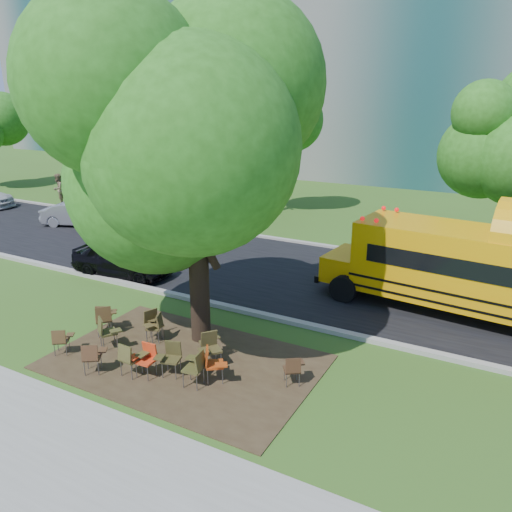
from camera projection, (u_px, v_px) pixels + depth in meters
The scene contains 32 objects.
ground at pixel (166, 346), 14.16m from camera, with size 160.00×160.00×0.00m, color #34561A.
sidewalk at pixel (10, 450), 9.97m from camera, with size 60.00×4.00×0.04m, color gray.
dirt_patch at pixel (184, 362), 13.28m from camera, with size 7.00×4.50×0.03m, color #382819.
asphalt_road at pixel (276, 271), 20.00m from camera, with size 80.00×8.00×0.04m, color black.
kerb_near at pixel (223, 306), 16.64m from camera, with size 80.00×0.25×0.14m, color gray.
kerb_far at pixel (314, 244), 23.41m from camera, with size 80.00×0.25×0.14m, color gray.
building_main at pixel (341, 44), 44.45m from camera, with size 38.00×16.00×22.00m, color slate.
building_left at pixel (120, 67), 61.72m from camera, with size 26.00×14.00×20.00m, color slate.
bg_tree_0 at pixel (138, 134), 29.05m from camera, with size 5.20×5.20×7.18m.
bg_tree_1 at pixel (67, 115), 34.09m from camera, with size 6.00×6.00×8.40m.
bg_tree_2 at pixel (268, 141), 28.49m from camera, with size 4.80×4.80×6.62m.
main_tree at pixel (194, 152), 12.88m from camera, with size 7.20×7.20×8.98m.
chair_0 at pixel (61, 339), 13.50m from camera, with size 0.52×0.66×0.79m.
chair_1 at pixel (106, 330), 13.79m from camera, with size 0.81×0.64×0.95m.
chair_2 at pixel (92, 355), 12.56m from camera, with size 0.58×0.73×0.87m.
chair_3 at pixel (146, 357), 12.47m from camera, with size 0.58×0.54×0.89m.
chair_4 at pixel (130, 357), 12.43m from camera, with size 0.62×0.54×0.93m.
chair_5 at pixel (171, 355), 12.52m from camera, with size 0.61×0.67×0.90m.
chair_6 at pixel (196, 365), 12.02m from camera, with size 0.62×0.63×0.94m.
chair_7 at pixel (212, 362), 12.18m from camera, with size 0.78×0.62×0.93m.
chair_8 at pixel (104, 317), 14.58m from camera, with size 0.65×0.82×0.96m.
chair_9 at pixel (156, 324), 14.26m from camera, with size 0.68×0.59×0.87m.
chair_10 at pixel (152, 322), 14.34m from camera, with size 0.57×0.73×0.90m.
chair_11 at pixel (209, 341), 13.25m from camera, with size 0.60×0.75×0.88m.
chair_12 at pixel (210, 346), 12.91m from camera, with size 0.65×0.82×0.95m.
chair_13 at pixel (293, 368), 12.07m from camera, with size 0.54×0.68×0.81m.
chair_14 at pixel (104, 315), 14.92m from camera, with size 0.56×0.68×0.83m.
black_car at pixel (122, 259), 19.43m from camera, with size 1.63×4.06×1.38m, color black.
bg_car_silver at pixel (79, 214), 26.81m from camera, with size 1.36×3.90×1.28m, color gray.
bg_car_red at pixel (121, 219), 25.37m from camera, with size 2.46×5.34×1.48m, color #540E0E.
pedestrian_a at pixel (99, 190), 32.59m from camera, with size 0.59×0.38×1.61m, color navy.
pedestrian_b at pixel (58, 189), 31.96m from camera, with size 0.96×0.75×1.97m, color #836E4F.
Camera 1 is at (8.29, -9.91, 6.81)m, focal length 35.00 mm.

